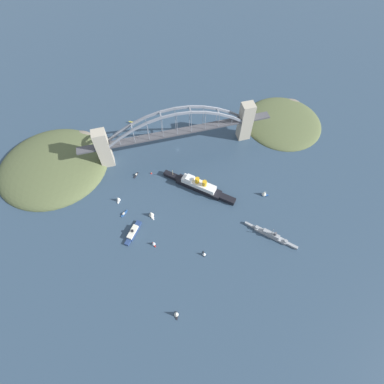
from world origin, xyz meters
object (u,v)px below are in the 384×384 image
at_px(ocean_liner, 199,186).
at_px(channel_marker_buoy, 151,173).
at_px(small_boat_4, 151,214).
at_px(small_boat_7, 204,254).
at_px(small_boat_2, 136,175).
at_px(small_boat_6, 264,193).
at_px(harbor_arch_bridge, 177,133).
at_px(small_boat_3, 118,199).
at_px(naval_cruiser, 271,235).
at_px(small_boat_5, 124,214).
at_px(seaplane_taxiing_near_bridge, 132,123).
at_px(small_boat_0, 154,243).
at_px(harbor_ferry_steamer, 133,232).
at_px(small_boat_1, 176,314).

height_order(ocean_liner, channel_marker_buoy, ocean_liner).
bearing_deg(small_boat_4, small_boat_7, 126.83).
distance_m(small_boat_2, small_boat_7, 139.45).
bearing_deg(small_boat_6, harbor_arch_bridge, -49.00).
height_order(small_boat_3, small_boat_4, small_boat_4).
height_order(naval_cruiser, small_boat_5, naval_cruiser).
distance_m(small_boat_3, small_boat_4, 47.42).
distance_m(ocean_liner, seaplane_taxiing_near_bridge, 150.04).
bearing_deg(small_boat_5, channel_marker_buoy, -129.84).
bearing_deg(harbor_arch_bridge, small_boat_4, 60.06).
bearing_deg(small_boat_0, small_boat_4, -96.79).
distance_m(harbor_ferry_steamer, small_boat_6, 167.16).
xyz_separation_m(harbor_ferry_steamer, small_boat_1, (-28.41, 99.74, 1.89)).
distance_m(small_boat_2, small_boat_3, 42.55).
height_order(small_boat_3, small_boat_6, small_boat_6).
bearing_deg(naval_cruiser, harbor_arch_bridge, -64.41).
bearing_deg(small_boat_3, small_boat_4, 138.89).
bearing_deg(channel_marker_buoy, naval_cruiser, 133.71).
xyz_separation_m(small_boat_4, small_boat_5, (31.86, -10.80, -3.50)).
xyz_separation_m(ocean_liner, small_boat_1, (62.00, 140.72, -1.57)).
distance_m(ocean_liner, channel_marker_buoy, 66.87).
xyz_separation_m(small_boat_2, small_boat_3, (26.84, 32.87, 3.10)).
bearing_deg(harbor_ferry_steamer, small_boat_6, -176.31).
relative_size(small_boat_0, small_boat_4, 0.65).
height_order(small_boat_0, small_boat_7, small_boat_7).
distance_m(small_boat_0, small_boat_5, 55.27).
height_order(ocean_liner, small_boat_3, ocean_liner).
relative_size(small_boat_2, small_boat_5, 0.93).
xyz_separation_m(harbor_ferry_steamer, small_boat_3, (10.72, -48.54, 1.57)).
distance_m(harbor_arch_bridge, small_boat_4, 112.05).
distance_m(seaplane_taxiing_near_bridge, small_boat_4, 158.73).
bearing_deg(channel_marker_buoy, harbor_ferry_steamer, 65.67).
bearing_deg(small_boat_5, small_boat_6, 174.28).
bearing_deg(small_boat_4, harbor_arch_bridge, -119.94).
bearing_deg(naval_cruiser, small_boat_3, -29.31).
height_order(seaplane_taxiing_near_bridge, small_boat_1, small_boat_1).
bearing_deg(seaplane_taxiing_near_bridge, small_boat_2, 84.49).
relative_size(ocean_liner, small_boat_1, 8.38).
xyz_separation_m(naval_cruiser, small_boat_2, (137.44, -125.11, -1.86)).
relative_size(harbor_arch_bridge, small_boat_2, 30.73).
bearing_deg(small_boat_4, small_boat_1, 91.67).
height_order(harbor_arch_bridge, small_boat_4, harbor_arch_bridge).
height_order(small_boat_1, small_boat_7, small_boat_1).
height_order(ocean_liner, harbor_ferry_steamer, ocean_liner).
bearing_deg(seaplane_taxiing_near_bridge, small_boat_4, 89.91).
bearing_deg(small_boat_0, ocean_liner, -138.98).
distance_m(small_boat_3, small_boat_6, 181.50).
relative_size(small_boat_0, small_boat_6, 0.71).
xyz_separation_m(harbor_arch_bridge, small_boat_4, (54.23, 94.14, -27.44)).
distance_m(small_boat_1, small_boat_3, 153.36).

